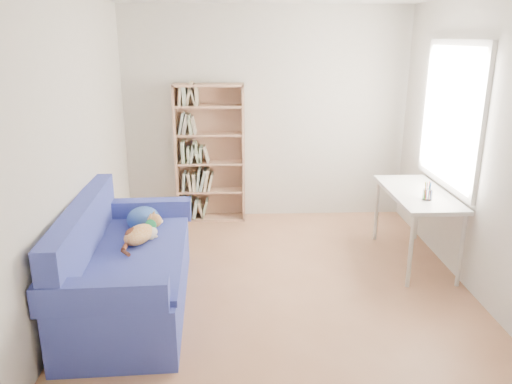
% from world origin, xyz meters
% --- Properties ---
extents(ground, '(4.00, 4.00, 0.00)m').
position_xyz_m(ground, '(0.00, 0.00, 0.00)').
color(ground, '#976444').
rests_on(ground, ground).
extents(room_shell, '(3.54, 4.04, 2.62)m').
position_xyz_m(room_shell, '(0.10, 0.03, 1.64)').
color(room_shell, silver).
rests_on(room_shell, ground).
extents(sofa, '(0.99, 1.93, 0.94)m').
position_xyz_m(sofa, '(-1.33, -0.29, 0.35)').
color(sofa, navy).
rests_on(sofa, ground).
extents(bookshelf, '(0.85, 0.26, 1.70)m').
position_xyz_m(bookshelf, '(-0.70, 1.85, 0.79)').
color(bookshelf, tan).
rests_on(bookshelf, ground).
extents(desk, '(0.57, 1.25, 0.75)m').
position_xyz_m(desk, '(1.44, 0.52, 0.68)').
color(desk, silver).
rests_on(desk, ground).
extents(pen_cup, '(0.09, 0.09, 0.18)m').
position_xyz_m(pen_cup, '(1.44, 0.26, 0.82)').
color(pen_cup, white).
rests_on(pen_cup, desk).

